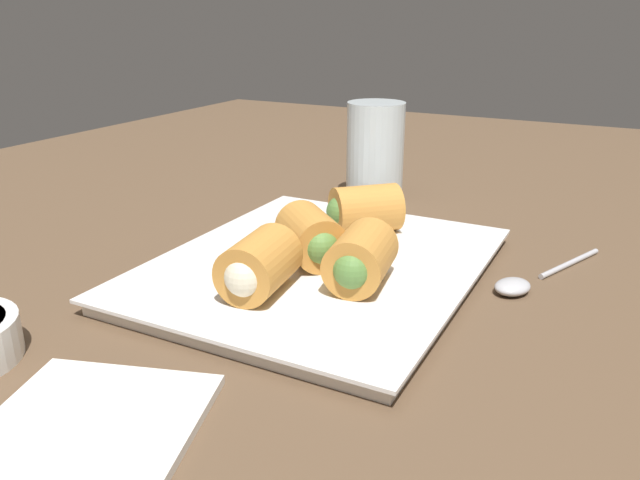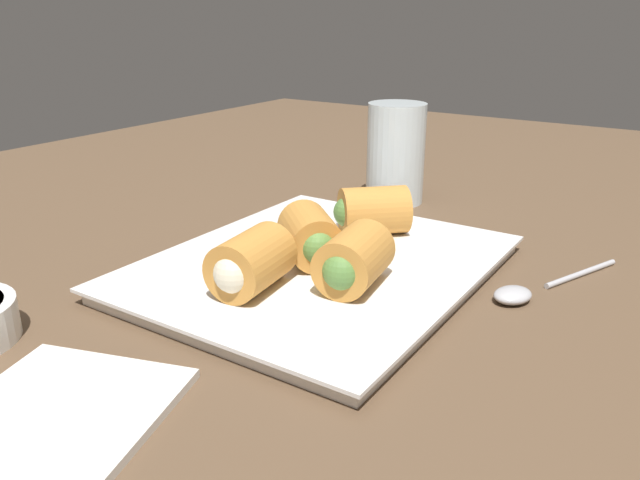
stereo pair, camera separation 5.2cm
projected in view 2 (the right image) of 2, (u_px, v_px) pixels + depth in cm
name	position (u px, v px, depth cm)	size (l,w,h in cm)	color
table_surface	(313.00, 267.00, 59.50)	(180.00, 140.00, 2.00)	brown
serving_plate	(320.00, 268.00, 54.88)	(31.70, 26.31, 1.50)	white
roll_front_left	(370.00, 211.00, 60.27)	(7.78, 7.83, 4.67)	#C68438
roll_front_right	(352.00, 261.00, 48.28)	(7.48, 5.60, 4.67)	#C68438
roll_back_left	(249.00, 264.00, 47.75)	(7.44, 5.44, 4.67)	#C68438
roll_back_right	(311.00, 237.00, 53.26)	(7.76, 7.84, 4.67)	#C68438
spoon	(526.00, 291.00, 50.93)	(15.10, 7.44, 1.19)	#B2B2B7
napkin	(49.00, 422.00, 35.04)	(16.77, 15.42, 0.60)	silver
drinking_glass	(396.00, 153.00, 74.62)	(6.93, 6.93, 11.90)	silver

